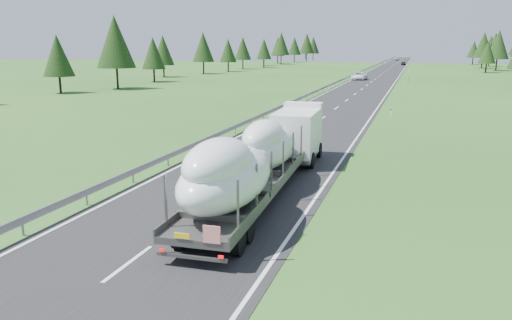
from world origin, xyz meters
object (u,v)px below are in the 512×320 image
(distant_van, at_px, (359,76))
(distant_car_blue, at_px, (397,59))
(distant_car_dark, at_px, (403,63))
(boat_truck, at_px, (261,154))
(highway_sign, at_px, (409,74))

(distant_van, xyz_separation_m, distant_car_blue, (1.68, 146.11, -0.11))
(distant_car_dark, bearing_deg, distant_car_blue, 98.19)
(distant_van, relative_size, distant_car_dark, 1.53)
(boat_truck, distance_m, distant_car_dark, 174.19)
(highway_sign, distance_m, distant_van, 12.34)
(highway_sign, xyz_separation_m, distant_van, (-10.24, 6.82, -0.99))
(highway_sign, xyz_separation_m, boat_truck, (-5.26, -80.11, 0.29))
(highway_sign, bearing_deg, distant_van, 146.33)
(distant_van, bearing_deg, distant_car_dark, 88.62)
(boat_truck, xyz_separation_m, distant_car_dark, (1.39, 174.18, -1.45))
(boat_truck, relative_size, distant_car_dark, 4.98)
(boat_truck, height_order, distant_van, boat_truck)
(distant_van, relative_size, distant_car_blue, 1.36)
(distant_car_blue, bearing_deg, distant_car_dark, -90.53)
(distant_van, height_order, distant_car_dark, distant_van)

